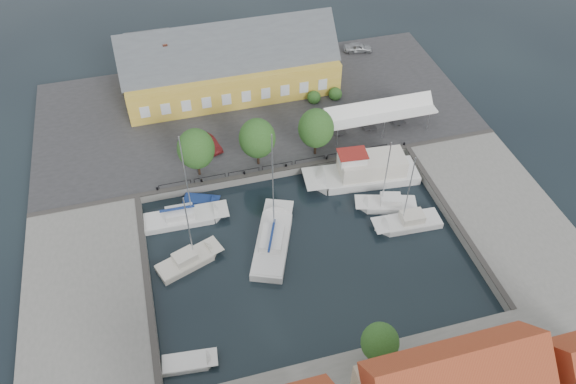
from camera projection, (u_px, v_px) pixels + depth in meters
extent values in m
plane|color=black|center=(303.00, 241.00, 59.27)|extent=(140.00, 140.00, 0.00)
cube|color=#2D2D30|center=(255.00, 111.00, 74.68)|extent=(56.00, 26.00, 1.00)
cube|color=slate|center=(88.00, 299.00, 53.45)|extent=(12.00, 24.00, 1.00)
cube|color=slate|center=(500.00, 211.00, 61.65)|extent=(12.00, 24.00, 1.00)
cube|color=#383533|center=(278.00, 170.00, 65.58)|extent=(56.00, 0.60, 0.12)
cube|color=#383533|center=(147.00, 283.00, 54.12)|extent=(0.60, 24.00, 0.12)
cube|color=#383533|center=(454.00, 217.00, 60.19)|extent=(0.60, 24.00, 0.12)
cylinder|color=black|center=(157.00, 189.00, 63.08)|extent=(0.24, 0.24, 0.40)
cylinder|color=black|center=(201.00, 181.00, 64.01)|extent=(0.24, 0.24, 0.40)
cylinder|color=black|center=(244.00, 173.00, 64.94)|extent=(0.24, 0.24, 0.40)
cylinder|color=black|center=(286.00, 166.00, 65.88)|extent=(0.24, 0.24, 0.40)
cylinder|color=black|center=(326.00, 158.00, 66.81)|extent=(0.24, 0.24, 0.40)
cylinder|color=black|center=(366.00, 151.00, 67.74)|extent=(0.24, 0.24, 0.40)
cylinder|color=black|center=(404.00, 144.00, 68.67)|extent=(0.24, 0.24, 0.40)
cube|color=gold|center=(231.00, 75.00, 75.79)|extent=(28.00, 10.00, 4.50)
cube|color=#474C51|center=(229.00, 52.00, 73.33)|extent=(28.56, 7.60, 7.60)
cube|color=gold|center=(153.00, 66.00, 78.39)|extent=(6.00, 6.00, 3.50)
cube|color=brown|center=(166.00, 48.00, 70.54)|extent=(0.60, 0.60, 1.20)
cube|color=white|center=(379.00, 112.00, 69.21)|extent=(14.00, 4.00, 0.25)
cylinder|color=silver|center=(337.00, 137.00, 67.81)|extent=(0.10, 0.10, 2.70)
cylinder|color=silver|center=(328.00, 120.00, 70.28)|extent=(0.10, 0.10, 2.70)
cylinder|color=silver|center=(383.00, 129.00, 68.93)|extent=(0.10, 0.10, 2.70)
cylinder|color=silver|center=(373.00, 112.00, 71.39)|extent=(0.10, 0.10, 2.70)
cylinder|color=silver|center=(428.00, 121.00, 70.05)|extent=(0.10, 0.10, 2.70)
cylinder|color=silver|center=(416.00, 105.00, 72.51)|extent=(0.10, 0.10, 2.70)
cylinder|color=black|center=(199.00, 168.00, 64.37)|extent=(0.30, 0.30, 2.10)
ellipsoid|color=#284F1C|center=(196.00, 149.00, 62.38)|extent=(4.20, 4.20, 4.83)
cylinder|color=black|center=(258.00, 157.00, 65.68)|extent=(0.30, 0.30, 2.10)
ellipsoid|color=#284F1C|center=(257.00, 138.00, 63.68)|extent=(4.20, 4.20, 4.83)
cylinder|color=black|center=(315.00, 147.00, 66.98)|extent=(0.30, 0.30, 2.10)
ellipsoid|color=#284F1C|center=(316.00, 128.00, 64.99)|extent=(4.20, 4.20, 4.83)
imported|color=#9FA2A6|center=(358.00, 47.00, 83.84)|extent=(4.46, 2.54, 1.43)
imported|color=#521214|center=(211.00, 144.00, 68.07)|extent=(2.55, 4.04, 1.26)
cube|color=white|center=(272.00, 248.00, 58.35)|extent=(6.28, 9.26, 1.50)
cube|color=white|center=(273.00, 235.00, 58.56)|extent=(6.81, 10.82, 0.08)
cube|color=white|center=(272.00, 239.00, 57.63)|extent=(3.36, 4.05, 0.90)
cylinder|color=silver|center=(273.00, 187.00, 54.47)|extent=(0.12, 0.12, 13.01)
cube|color=navy|center=(272.00, 235.00, 56.95)|extent=(1.84, 4.10, 0.22)
cube|color=white|center=(370.00, 177.00, 66.04)|extent=(11.28, 5.13, 1.80)
cube|color=white|center=(360.00, 173.00, 65.22)|extent=(13.44, 5.18, 0.08)
cube|color=silver|center=(372.00, 165.00, 64.64)|extent=(7.82, 4.19, 2.20)
cube|color=white|center=(352.00, 158.00, 63.36)|extent=(3.21, 2.53, 1.20)
cube|color=maroon|center=(353.00, 154.00, 62.90)|extent=(3.49, 2.68, 0.10)
cube|color=white|center=(391.00, 207.00, 62.74)|extent=(5.97, 3.77, 1.30)
cube|color=white|center=(385.00, 202.00, 62.26)|extent=(7.01, 3.99, 0.08)
cube|color=white|center=(391.00, 199.00, 61.94)|extent=(2.57, 2.14, 0.90)
cylinder|color=silver|center=(386.00, 174.00, 59.25)|extent=(0.12, 0.12, 8.65)
cube|color=white|center=(412.00, 224.00, 60.89)|extent=(6.20, 2.83, 1.30)
cube|color=white|center=(406.00, 221.00, 60.29)|extent=(7.41, 2.79, 0.08)
cube|color=silver|center=(412.00, 217.00, 60.06)|extent=(2.51, 1.84, 0.90)
cylinder|color=silver|center=(409.00, 191.00, 57.04)|extent=(0.12, 0.12, 9.12)
cube|color=white|center=(179.00, 221.00, 61.23)|extent=(7.52, 2.91, 1.30)
cube|color=white|center=(187.00, 215.00, 60.90)|extent=(9.01, 2.85, 0.08)
cube|color=white|center=(180.00, 213.00, 60.45)|extent=(3.03, 1.92, 0.90)
cylinder|color=silver|center=(186.00, 178.00, 57.20)|extent=(0.12, 0.12, 10.86)
cube|color=navy|center=(177.00, 209.00, 59.89)|extent=(3.73, 0.33, 0.22)
cube|color=silver|center=(185.00, 265.00, 56.93)|extent=(6.06, 4.21, 1.30)
cube|color=silver|center=(190.00, 257.00, 56.74)|extent=(7.07, 4.51, 0.08)
cube|color=silver|center=(185.00, 257.00, 56.18)|extent=(2.66, 2.32, 0.90)
cylinder|color=silver|center=(189.00, 228.00, 53.99)|extent=(0.12, 0.12, 8.36)
cube|color=white|center=(185.00, 364.00, 49.16)|extent=(4.12, 2.27, 0.90)
cube|color=white|center=(190.00, 360.00, 48.88)|extent=(4.89, 2.27, 0.08)
cube|color=navy|center=(199.00, 201.00, 63.31)|extent=(3.68, 2.79, 0.80)
cube|color=navy|center=(202.00, 199.00, 62.96)|extent=(4.27, 2.98, 0.08)
cube|color=brown|center=(498.00, 368.00, 36.75)|extent=(0.60, 0.60, 0.80)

